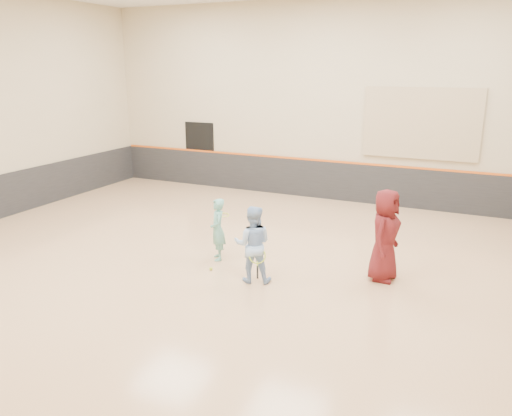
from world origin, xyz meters
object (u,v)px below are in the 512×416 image
at_px(instructor, 253,244).
at_px(young_man, 385,235).
at_px(spare_racket, 224,213).
at_px(girl, 218,229).

xyz_separation_m(instructor, young_man, (2.29, 1.15, 0.15)).
bearing_deg(spare_racket, young_man, -27.33).
bearing_deg(young_man, spare_racket, 69.65).
bearing_deg(spare_racket, instructor, -54.66).
distance_m(instructor, young_man, 2.57).
distance_m(girl, spare_racket, 3.35).
xyz_separation_m(girl, young_man, (3.46, 0.43, 0.23)).
bearing_deg(instructor, girl, -51.02).
height_order(young_man, spare_racket, young_man).
relative_size(girl, instructor, 0.89).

